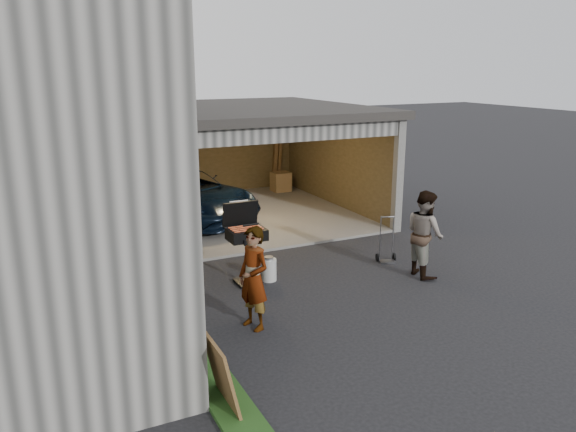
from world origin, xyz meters
The scene contains 10 objects.
ground centered at (0.00, 0.00, 0.00)m, with size 80.00×80.00×0.00m, color black.
groundcover_strip centered at (-2.25, -1.00, 0.03)m, with size 0.50×8.00×0.06m, color #193814.
garage centered at (0.76, 6.79, 1.87)m, with size 6.80×6.30×2.90m.
minivan centered at (-0.48, 6.74, 0.64)m, with size 2.11×4.58×1.27m, color black.
woman centered at (-1.18, 0.29, 0.81)m, with size 0.59×0.39×1.61m, color silver.
man centered at (2.60, 0.94, 0.83)m, with size 0.81×0.63×1.66m, color #452D1B.
bbq_grill centered at (-0.60, 2.04, 0.90)m, with size 0.68×0.59×1.50m.
propane_tank centered at (-0.18, 1.97, 0.21)m, with size 0.28×0.28×0.42m, color silver.
plywood_panel centered at (-2.34, -1.50, 0.45)m, with size 0.04×0.81×0.91m, color brown.
hand_truck centered at (2.42, 1.86, 0.19)m, with size 0.43×0.38×0.96m.
Camera 1 is at (-4.19, -7.06, 3.93)m, focal length 35.00 mm.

